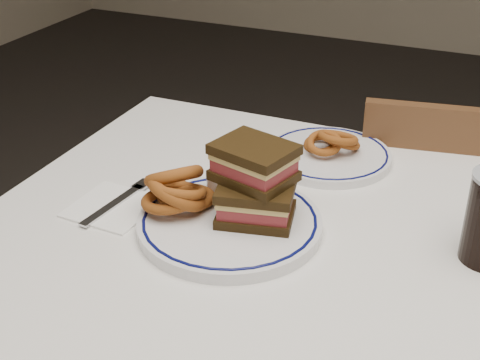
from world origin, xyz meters
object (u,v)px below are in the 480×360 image
at_px(chair_far, 439,245).
at_px(main_plate, 230,223).
at_px(far_plate, 328,155).
at_px(reuben_sandwich, 255,182).

xyz_separation_m(chair_far, main_plate, (-0.28, -0.54, 0.30)).
distance_m(chair_far, far_plate, 0.44).
bearing_deg(chair_far, main_plate, -117.67).
height_order(main_plate, far_plate, main_plate).
xyz_separation_m(reuben_sandwich, far_plate, (0.04, 0.27, -0.07)).
height_order(reuben_sandwich, far_plate, reuben_sandwich).
bearing_deg(main_plate, far_plate, 76.51).
bearing_deg(reuben_sandwich, far_plate, 81.88).
bearing_deg(main_plate, reuben_sandwich, 37.04).
bearing_deg(reuben_sandwich, chair_far, 64.06).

